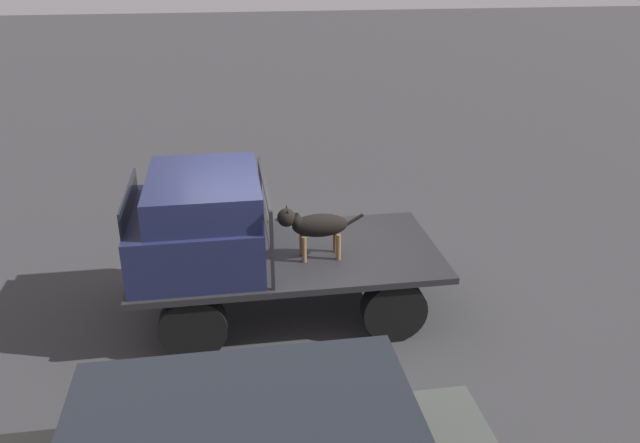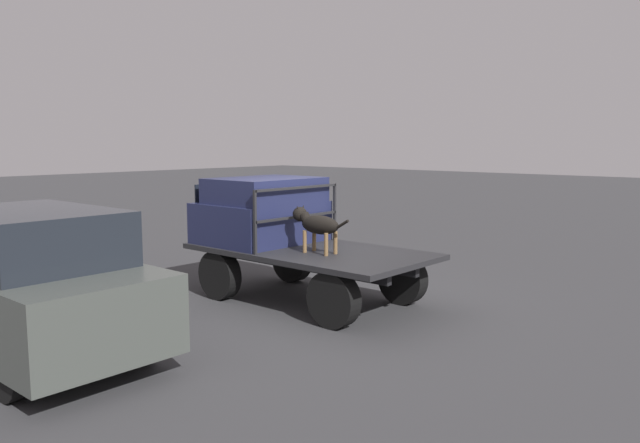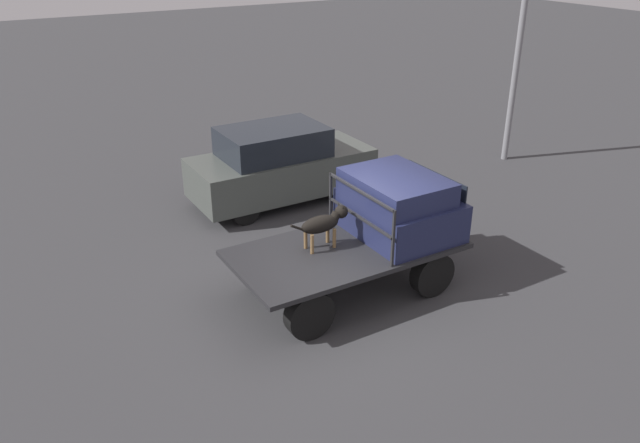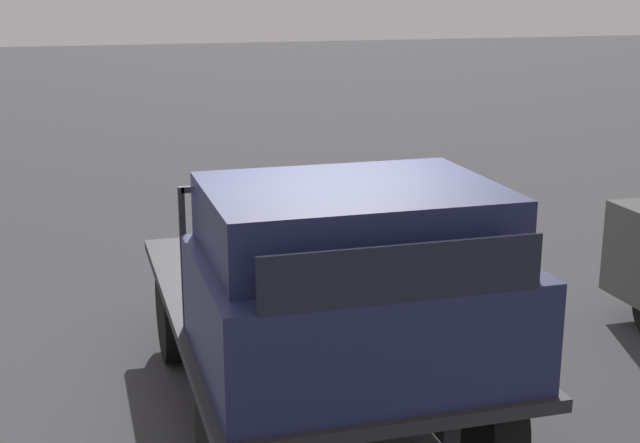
% 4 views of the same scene
% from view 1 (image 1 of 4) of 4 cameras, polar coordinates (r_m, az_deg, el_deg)
% --- Properties ---
extents(ground_plane, '(80.00, 80.00, 0.00)m').
position_cam_1_polar(ground_plane, '(8.29, -2.88, -7.97)').
color(ground_plane, '#38383A').
extents(flatbed_truck, '(3.81, 1.98, 0.84)m').
position_cam_1_polar(flatbed_truck, '(7.99, -2.97, -4.28)').
color(flatbed_truck, black).
rests_on(flatbed_truck, ground).
extents(truck_cab, '(1.53, 1.86, 1.07)m').
position_cam_1_polar(truck_cab, '(7.65, -10.99, 0.09)').
color(truck_cab, '#1E2347').
rests_on(truck_cab, flatbed_truck).
extents(truck_headboard, '(0.04, 1.86, 0.96)m').
position_cam_1_polar(truck_headboard, '(7.60, -5.03, 1.33)').
color(truck_headboard, '#232326').
rests_on(truck_headboard, flatbed_truck).
extents(dog, '(1.11, 0.28, 0.70)m').
position_cam_1_polar(dog, '(7.55, -0.64, -0.33)').
color(dog, brown).
rests_on(dog, flatbed_truck).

